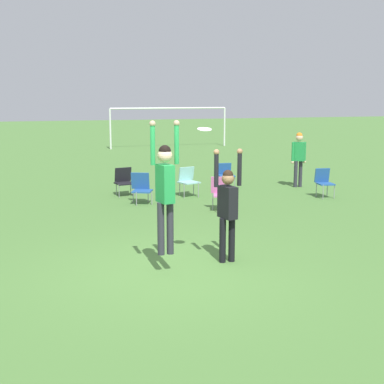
{
  "coord_description": "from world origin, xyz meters",
  "views": [
    {
      "loc": [
        -2.48,
        -8.51,
        2.99
      ],
      "look_at": [
        0.49,
        0.41,
        1.3
      ],
      "focal_mm": 50.0,
      "sensor_mm": 36.0,
      "label": 1
    }
  ],
  "objects_px": {
    "camping_chair_5": "(221,191)",
    "person_spectator_near": "(299,154)",
    "camping_chair_4": "(188,179)",
    "camping_chair_2": "(124,180)",
    "person_defending": "(228,203)",
    "camping_chair_3": "(324,180)",
    "camping_chair_1": "(141,187)",
    "camping_chair_0": "(225,173)",
    "frisbee": "(204,129)",
    "person_jumping": "(165,184)"
  },
  "relations": [
    {
      "from": "camping_chair_5",
      "to": "person_spectator_near",
      "type": "bearing_deg",
      "value": -124.68
    },
    {
      "from": "camping_chair_4",
      "to": "camping_chair_5",
      "type": "xyz_separation_m",
      "value": [
        0.2,
        -2.24,
        0.0
      ]
    },
    {
      "from": "camping_chair_2",
      "to": "person_spectator_near",
      "type": "height_order",
      "value": "person_spectator_near"
    },
    {
      "from": "person_defending",
      "to": "camping_chair_3",
      "type": "xyz_separation_m",
      "value": [
        5.14,
        4.98,
        -0.58
      ]
    },
    {
      "from": "person_defending",
      "to": "camping_chair_4",
      "type": "xyz_separation_m",
      "value": [
        1.35,
        6.47,
        -0.58
      ]
    },
    {
      "from": "camping_chair_4",
      "to": "person_spectator_near",
      "type": "bearing_deg",
      "value": 168.61
    },
    {
      "from": "camping_chair_2",
      "to": "camping_chair_4",
      "type": "height_order",
      "value": "camping_chair_4"
    },
    {
      "from": "camping_chair_1",
      "to": "camping_chair_4",
      "type": "height_order",
      "value": "camping_chair_4"
    },
    {
      "from": "camping_chair_0",
      "to": "camping_chair_2",
      "type": "height_order",
      "value": "camping_chair_2"
    },
    {
      "from": "frisbee",
      "to": "person_defending",
      "type": "bearing_deg",
      "value": 8.44
    },
    {
      "from": "person_defending",
      "to": "frisbee",
      "type": "height_order",
      "value": "frisbee"
    },
    {
      "from": "person_jumping",
      "to": "person_defending",
      "type": "xyz_separation_m",
      "value": [
        1.22,
        0.21,
        -0.45
      ]
    },
    {
      "from": "person_jumping",
      "to": "camping_chair_3",
      "type": "bearing_deg",
      "value": -60.63
    },
    {
      "from": "camping_chair_0",
      "to": "camping_chair_2",
      "type": "distance_m",
      "value": 3.5
    },
    {
      "from": "camping_chair_3",
      "to": "camping_chair_5",
      "type": "bearing_deg",
      "value": 21.01
    },
    {
      "from": "camping_chair_4",
      "to": "frisbee",
      "type": "bearing_deg",
      "value": 57.23
    },
    {
      "from": "person_defending",
      "to": "camping_chair_4",
      "type": "bearing_deg",
      "value": 158.39
    },
    {
      "from": "frisbee",
      "to": "camping_chair_0",
      "type": "distance_m",
      "value": 8.64
    },
    {
      "from": "camping_chair_0",
      "to": "person_spectator_near",
      "type": "height_order",
      "value": "person_spectator_near"
    },
    {
      "from": "person_jumping",
      "to": "camping_chair_4",
      "type": "relative_size",
      "value": 2.61
    },
    {
      "from": "person_jumping",
      "to": "camping_chair_5",
      "type": "xyz_separation_m",
      "value": [
        2.76,
        4.44,
        -1.03
      ]
    },
    {
      "from": "person_jumping",
      "to": "camping_chair_5",
      "type": "distance_m",
      "value": 5.33
    },
    {
      "from": "person_jumping",
      "to": "frisbee",
      "type": "xyz_separation_m",
      "value": [
        0.75,
        0.14,
        0.89
      ]
    },
    {
      "from": "person_jumping",
      "to": "camping_chair_1",
      "type": "height_order",
      "value": "person_jumping"
    },
    {
      "from": "person_defending",
      "to": "camping_chair_0",
      "type": "distance_m",
      "value": 8.19
    },
    {
      "from": "camping_chair_4",
      "to": "camping_chair_2",
      "type": "bearing_deg",
      "value": -39.42
    },
    {
      "from": "frisbee",
      "to": "camping_chair_3",
      "type": "height_order",
      "value": "frisbee"
    },
    {
      "from": "camping_chair_0",
      "to": "camping_chair_3",
      "type": "height_order",
      "value": "camping_chair_3"
    },
    {
      "from": "person_defending",
      "to": "camping_chair_4",
      "type": "height_order",
      "value": "person_defending"
    },
    {
      "from": "person_spectator_near",
      "to": "camping_chair_2",
      "type": "bearing_deg",
      "value": -142.82
    },
    {
      "from": "person_defending",
      "to": "frisbee",
      "type": "xyz_separation_m",
      "value": [
        -0.47,
        -0.07,
        1.34
      ]
    },
    {
      "from": "camping_chair_2",
      "to": "camping_chair_5",
      "type": "distance_m",
      "value": 3.59
    },
    {
      "from": "camping_chair_5",
      "to": "camping_chair_2",
      "type": "bearing_deg",
      "value": -35.54
    },
    {
      "from": "camping_chair_0",
      "to": "camping_chair_5",
      "type": "height_order",
      "value": "camping_chair_5"
    },
    {
      "from": "person_jumping",
      "to": "frisbee",
      "type": "distance_m",
      "value": 1.17
    },
    {
      "from": "person_jumping",
      "to": "person_defending",
      "type": "bearing_deg",
      "value": -90.0
    },
    {
      "from": "frisbee",
      "to": "person_spectator_near",
      "type": "height_order",
      "value": "frisbee"
    },
    {
      "from": "camping_chair_3",
      "to": "camping_chair_4",
      "type": "relative_size",
      "value": 0.99
    },
    {
      "from": "person_jumping",
      "to": "person_spectator_near",
      "type": "relative_size",
      "value": 1.26
    },
    {
      "from": "camping_chair_5",
      "to": "person_spectator_near",
      "type": "distance_m",
      "value": 4.66
    },
    {
      "from": "person_jumping",
      "to": "camping_chair_3",
      "type": "relative_size",
      "value": 2.62
    },
    {
      "from": "person_jumping",
      "to": "person_defending",
      "type": "relative_size",
      "value": 1.1
    },
    {
      "from": "camping_chair_1",
      "to": "camping_chair_3",
      "type": "bearing_deg",
      "value": -164.61
    },
    {
      "from": "camping_chair_1",
      "to": "camping_chair_0",
      "type": "bearing_deg",
      "value": -127.23
    },
    {
      "from": "frisbee",
      "to": "person_spectator_near",
      "type": "bearing_deg",
      "value": 50.06
    },
    {
      "from": "person_defending",
      "to": "person_spectator_near",
      "type": "height_order",
      "value": "person_defending"
    },
    {
      "from": "frisbee",
      "to": "person_jumping",
      "type": "bearing_deg",
      "value": -169.27
    },
    {
      "from": "person_spectator_near",
      "to": "camping_chair_3",
      "type": "bearing_deg",
      "value": -55.62
    },
    {
      "from": "camping_chair_4",
      "to": "person_spectator_near",
      "type": "distance_m",
      "value": 4.06
    },
    {
      "from": "camping_chair_3",
      "to": "camping_chair_1",
      "type": "bearing_deg",
      "value": 0.14
    }
  ]
}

